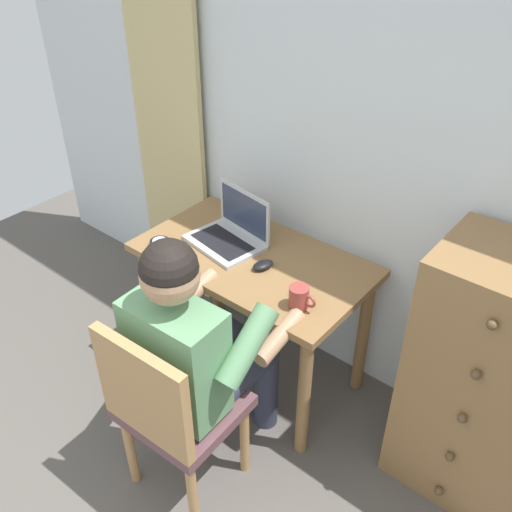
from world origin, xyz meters
TOP-DOWN VIEW (x-y plane):
  - wall_back at (0.00, 2.20)m, footprint 4.80×0.05m
  - curtain_panel at (-1.28, 2.13)m, footprint 0.48×0.03m
  - desk at (-0.46, 1.83)m, footprint 1.06×0.60m
  - dresser at (0.59, 1.93)m, footprint 0.54×0.45m
  - chair at (-0.28, 1.12)m, footprint 0.44×0.42m
  - person_seated at (-0.29, 1.30)m, footprint 0.54×0.60m
  - laptop at (-0.62, 1.87)m, footprint 0.38×0.30m
  - computer_mouse at (-0.37, 1.79)m, footprint 0.08×0.11m
  - desk_clock at (-0.85, 1.63)m, footprint 0.09×0.09m
  - coffee_mug at (-0.10, 1.68)m, footprint 0.12×0.08m

SIDE VIEW (x-z plane):
  - chair at x=-0.28m, z-range 0.05..0.92m
  - dresser at x=0.59m, z-range 0.00..1.10m
  - desk at x=-0.46m, z-range 0.24..0.95m
  - person_seated at x=-0.29m, z-range 0.07..1.26m
  - desk_clock at x=-0.85m, z-range 0.71..0.74m
  - computer_mouse at x=-0.37m, z-range 0.71..0.74m
  - coffee_mug at x=-0.10m, z-range 0.71..0.81m
  - laptop at x=-0.62m, z-range 0.64..0.88m
  - curtain_panel at x=-1.28m, z-range 0.00..2.19m
  - wall_back at x=0.00m, z-range 0.00..2.50m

